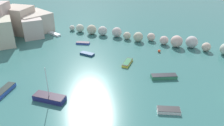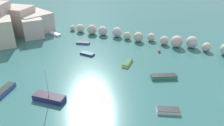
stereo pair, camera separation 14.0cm
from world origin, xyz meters
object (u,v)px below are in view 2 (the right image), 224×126
object	(u,v)px
moored_boat_0	(55,34)
moored_boat_1	(83,43)
moored_boat_8	(4,91)
moored_boat_7	(168,110)
moored_boat_2	(49,98)
moored_boat_6	(164,77)
moored_boat_3	(87,54)
channel_buoy	(159,51)
moored_boat_4	(127,63)

from	to	relation	value
moored_boat_0	moored_boat_1	distance (m)	10.20
moored_boat_8	moored_boat_7	bearing A→B (deg)	-87.28
moored_boat_2	moored_boat_8	xyz separation A→B (m)	(-7.76, -1.22, -0.11)
moored_boat_1	moored_boat_0	bearing A→B (deg)	-29.76
moored_boat_2	moored_boat_8	distance (m)	7.86
moored_boat_0	moored_boat_6	xyz separation A→B (m)	(30.67, -10.71, 0.09)
moored_boat_1	moored_boat_3	bearing A→B (deg)	112.42
channel_buoy	moored_boat_0	bearing A→B (deg)	179.49
moored_boat_2	moored_boat_6	xyz separation A→B (m)	(14.41, 13.05, -0.12)
channel_buoy	moored_boat_1	size ratio (longest dim) A/B	0.18
moored_boat_8	moored_boat_4	bearing A→B (deg)	-50.54
moored_boat_2	moored_boat_1	bearing A→B (deg)	-78.33
channel_buoy	moored_boat_4	bearing A→B (deg)	-119.96
channel_buoy	moored_boat_2	xyz separation A→B (m)	(-11.27, -23.52, 0.14)
moored_boat_2	moored_boat_8	bearing A→B (deg)	3.90
moored_boat_3	moored_boat_4	distance (m)	9.28
moored_boat_3	moored_boat_1	bearing A→B (deg)	-46.84
moored_boat_4	moored_boat_8	xyz separation A→B (m)	(-14.50, -16.88, 0.05)
channel_buoy	moored_boat_3	distance (m)	15.58
moored_boat_4	moored_boat_8	size ratio (longest dim) A/B	0.80
moored_boat_2	moored_boat_3	xyz separation A→B (m)	(-2.52, 16.28, -0.22)
channel_buoy	moored_boat_7	size ratio (longest dim) A/B	0.18
moored_boat_8	moored_boat_3	bearing A→B (deg)	-26.53
moored_boat_3	moored_boat_4	bearing A→B (deg)	-178.56
moored_boat_6	moored_boat_1	bearing A→B (deg)	131.80
channel_buoy	moored_boat_3	world-z (taller)	channel_buoy
channel_buoy	moored_boat_8	xyz separation A→B (m)	(-19.03, -24.74, 0.02)
channel_buoy	moored_boat_6	distance (m)	10.93
moored_boat_0	moored_boat_6	world-z (taller)	moored_boat_6
channel_buoy	moored_boat_1	distance (m)	17.79
moored_boat_2	moored_boat_3	bearing A→B (deg)	-86.23
moored_boat_2	moored_boat_7	world-z (taller)	moored_boat_2
moored_boat_1	moored_boat_6	size ratio (longest dim) A/B	0.73
moored_boat_1	moored_boat_4	bearing A→B (deg)	141.51
channel_buoy	moored_boat_8	distance (m)	31.21
moored_boat_2	moored_boat_4	distance (m)	17.05
moored_boat_1	moored_boat_2	distance (m)	22.18
moored_boat_0	moored_boat_1	xyz separation A→B (m)	(9.88, -2.52, -0.01)
moored_boat_0	moored_boat_3	distance (m)	15.64
moored_boat_0	moored_boat_7	size ratio (longest dim) A/B	1.19
moored_boat_0	moored_boat_6	size ratio (longest dim) A/B	0.89
moored_boat_1	moored_boat_8	xyz separation A→B (m)	(-1.39, -22.46, 0.11)
moored_boat_1	moored_boat_4	size ratio (longest dim) A/B	0.90
moored_boat_1	moored_boat_6	bearing A→B (deg)	143.06
channel_buoy	moored_boat_7	xyz separation A→B (m)	(5.57, -19.25, -0.05)
moored_boat_3	moored_boat_7	bearing A→B (deg)	153.48
moored_boat_8	moored_boat_0	bearing A→B (deg)	8.92
moored_boat_2	moored_boat_6	distance (m)	19.44
moored_boat_2	channel_buoy	bearing A→B (deg)	-120.65
channel_buoy	moored_boat_0	world-z (taller)	channel_buoy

